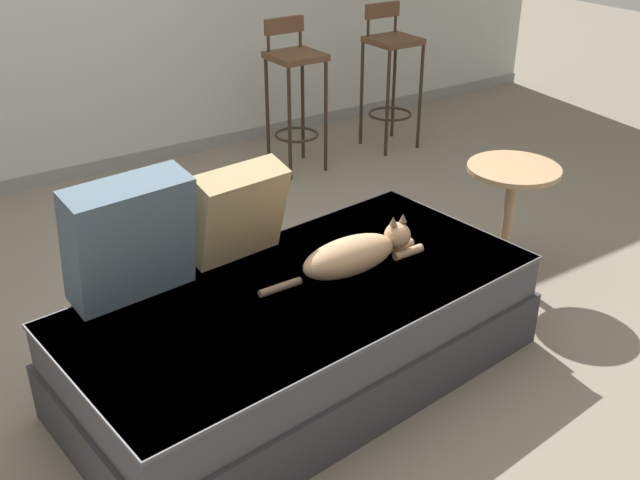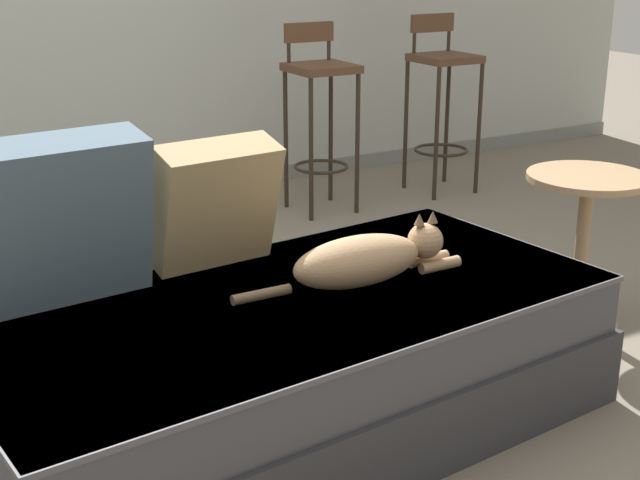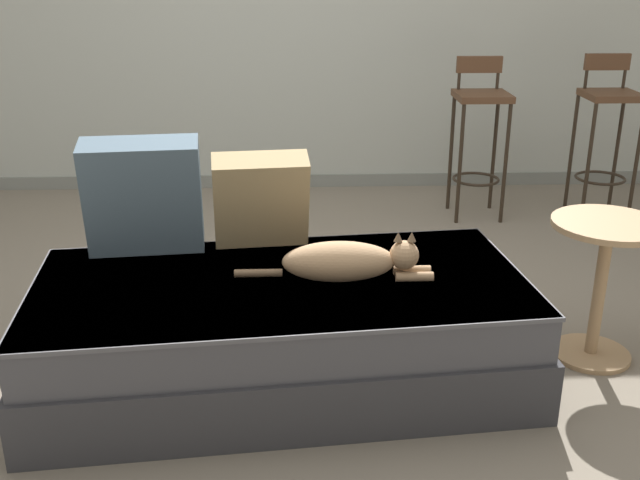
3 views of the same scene
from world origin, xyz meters
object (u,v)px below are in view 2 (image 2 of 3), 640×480
object	(u,v)px
couch	(292,364)
bar_stool_near_window	(320,98)
throw_pillow_corner	(64,219)
cat	(366,259)
side_table	(583,230)
throw_pillow_middle	(213,203)
bar_stool_by_doorway	(442,88)

from	to	relation	value
couch	bar_stool_near_window	xyz separation A→B (m)	(1.20, 1.94, 0.39)
throw_pillow_corner	cat	bearing A→B (deg)	-21.25
cat	side_table	world-z (taller)	cat
couch	throw_pillow_middle	world-z (taller)	throw_pillow_middle
throw_pillow_middle	cat	world-z (taller)	throw_pillow_middle
throw_pillow_corner	bar_stool_by_doorway	size ratio (longest dim) A/B	0.48
bar_stool_near_window	cat	bearing A→B (deg)	-115.96
couch	throw_pillow_middle	bearing A→B (deg)	103.34
cat	side_table	distance (m)	1.05
bar_stool_near_window	bar_stool_by_doorway	xyz separation A→B (m)	(0.79, -0.00, -0.01)
bar_stool_near_window	throw_pillow_middle	bearing A→B (deg)	-128.75
throw_pillow_middle	bar_stool_by_doorway	world-z (taller)	bar_stool_by_doorway
couch	throw_pillow_middle	distance (m)	0.55
bar_stool_near_window	side_table	bearing A→B (deg)	-87.46
couch	cat	size ratio (longest dim) A/B	2.63
bar_stool_by_doorway	side_table	size ratio (longest dim) A/B	1.68
cat	side_table	size ratio (longest dim) A/B	1.25
couch	side_table	world-z (taller)	side_table
cat	bar_stool_by_doorway	world-z (taller)	bar_stool_by_doorway
cat	couch	bearing A→B (deg)	178.40
side_table	throw_pillow_corner	bearing A→B (deg)	174.66
couch	bar_stool_by_doorway	xyz separation A→B (m)	(1.99, 1.94, 0.38)
couch	cat	distance (m)	0.38
throw_pillow_corner	cat	distance (m)	0.87
side_table	bar_stool_by_doorway	bearing A→B (deg)	68.54
cat	side_table	xyz separation A→B (m)	(1.03, 0.14, -0.11)
couch	bar_stool_near_window	world-z (taller)	bar_stool_near_window
couch	throw_pillow_corner	distance (m)	0.77
cat	bar_stool_near_window	bearing A→B (deg)	64.04
bar_stool_near_window	couch	bearing A→B (deg)	-121.61
throw_pillow_middle	side_table	bearing A→B (deg)	-9.12
side_table	bar_stool_near_window	bearing A→B (deg)	92.54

